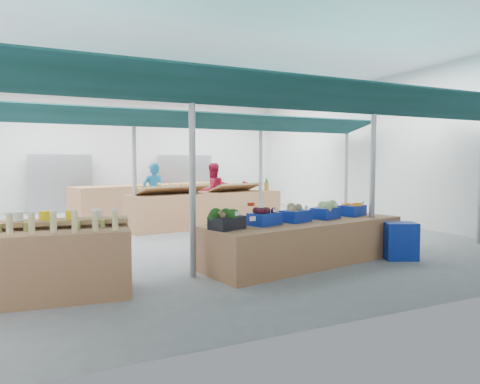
{
  "coord_description": "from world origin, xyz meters",
  "views": [
    {
      "loc": [
        -3.05,
        -10.16,
        1.76
      ],
      "look_at": [
        0.9,
        -1.6,
        1.1
      ],
      "focal_mm": 32.0,
      "sensor_mm": 36.0,
      "label": 1
    }
  ],
  "objects_px": {
    "veg_counter": "(304,241)",
    "fruit_counter": "(207,209)",
    "bottle_shelf": "(51,261)",
    "vendor_left": "(154,194)",
    "crate_stack": "(400,241)",
    "vendor_right": "(212,192)"
  },
  "relations": [
    {
      "from": "fruit_counter",
      "to": "vendor_right",
      "type": "bearing_deg",
      "value": 53.5
    },
    {
      "from": "vendor_left",
      "to": "veg_counter",
      "type": "bearing_deg",
      "value": 94.66
    },
    {
      "from": "vendor_left",
      "to": "vendor_right",
      "type": "relative_size",
      "value": 1.0
    },
    {
      "from": "vendor_left",
      "to": "vendor_right",
      "type": "xyz_separation_m",
      "value": [
        1.8,
        0.0,
        0.0
      ]
    },
    {
      "from": "vendor_right",
      "to": "veg_counter",
      "type": "bearing_deg",
      "value": 77.09
    },
    {
      "from": "vendor_left",
      "to": "bottle_shelf",
      "type": "bearing_deg",
      "value": 57.44
    },
    {
      "from": "fruit_counter",
      "to": "crate_stack",
      "type": "distance_m",
      "value": 5.54
    },
    {
      "from": "bottle_shelf",
      "to": "vendor_right",
      "type": "xyz_separation_m",
      "value": [
        4.59,
        6.07,
        0.39
      ]
    },
    {
      "from": "vendor_left",
      "to": "vendor_right",
      "type": "bearing_deg",
      "value": 172.11
    },
    {
      "from": "fruit_counter",
      "to": "veg_counter",
      "type": "bearing_deg",
      "value": -96.78
    },
    {
      "from": "fruit_counter",
      "to": "vendor_left",
      "type": "xyz_separation_m",
      "value": [
        -1.2,
        1.1,
        0.4
      ]
    },
    {
      "from": "bottle_shelf",
      "to": "vendor_left",
      "type": "bearing_deg",
      "value": 71.71
    },
    {
      "from": "veg_counter",
      "to": "fruit_counter",
      "type": "bearing_deg",
      "value": 80.58
    },
    {
      "from": "bottle_shelf",
      "to": "fruit_counter",
      "type": "relative_size",
      "value": 0.48
    },
    {
      "from": "bottle_shelf",
      "to": "vendor_left",
      "type": "xyz_separation_m",
      "value": [
        2.79,
        6.07,
        0.39
      ]
    },
    {
      "from": "fruit_counter",
      "to": "vendor_left",
      "type": "bearing_deg",
      "value": 129.6
    },
    {
      "from": "bottle_shelf",
      "to": "vendor_left",
      "type": "relative_size",
      "value": 1.2
    },
    {
      "from": "crate_stack",
      "to": "vendor_right",
      "type": "height_order",
      "value": "vendor_right"
    },
    {
      "from": "fruit_counter",
      "to": "vendor_left",
      "type": "relative_size",
      "value": 2.5
    },
    {
      "from": "bottle_shelf",
      "to": "fruit_counter",
      "type": "xyz_separation_m",
      "value": [
        3.99,
        4.97,
        -0.01
      ]
    },
    {
      "from": "fruit_counter",
      "to": "crate_stack",
      "type": "relative_size",
      "value": 6.45
    },
    {
      "from": "fruit_counter",
      "to": "crate_stack",
      "type": "xyz_separation_m",
      "value": [
        1.79,
        -5.24,
        -0.13
      ]
    }
  ]
}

